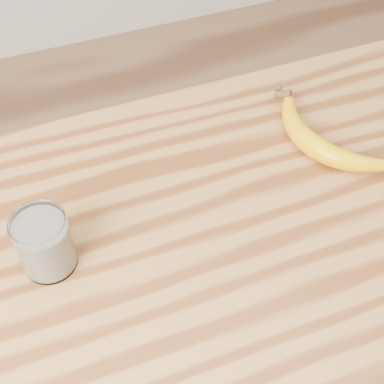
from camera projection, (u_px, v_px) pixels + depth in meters
name	position (u px, v px, depth m)	size (l,w,h in m)	color
table	(236.00, 292.00, 0.93)	(1.20, 0.80, 0.90)	#9F6934
smoothie_glass	(45.00, 244.00, 0.78)	(0.08, 0.08, 0.10)	white
banana	(313.00, 146.00, 0.95)	(0.12, 0.33, 0.04)	#E5A303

